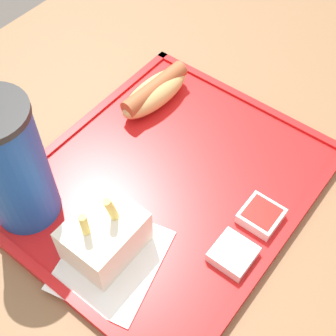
% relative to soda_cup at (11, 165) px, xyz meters
% --- Properties ---
extents(dining_table, '(1.25, 0.95, 0.71)m').
position_rel_soda_cup_xyz_m(dining_table, '(0.17, -0.15, -0.45)').
color(dining_table, brown).
rests_on(dining_table, ground_plane).
extents(food_tray, '(0.40, 0.33, 0.01)m').
position_rel_soda_cup_xyz_m(food_tray, '(0.14, -0.11, -0.09)').
color(food_tray, red).
rests_on(food_tray, dining_table).
extents(paper_napkin, '(0.15, 0.14, 0.00)m').
position_rel_soda_cup_xyz_m(paper_napkin, '(0.01, -0.13, -0.09)').
color(paper_napkin, white).
rests_on(paper_napkin, food_tray).
extents(soda_cup, '(0.08, 0.08, 0.21)m').
position_rel_soda_cup_xyz_m(soda_cup, '(0.00, 0.00, 0.00)').
color(soda_cup, '#194CA5').
rests_on(soda_cup, food_tray).
extents(hot_dog_far, '(0.13, 0.06, 0.04)m').
position_rel_soda_cup_xyz_m(hot_dog_far, '(0.24, -0.01, -0.07)').
color(hot_dog_far, tan).
rests_on(hot_dog_far, food_tray).
extents(fries_carton, '(0.09, 0.07, 0.09)m').
position_rel_soda_cup_xyz_m(fries_carton, '(0.02, -0.12, -0.06)').
color(fries_carton, silver).
rests_on(fries_carton, food_tray).
extents(sauce_cup_mayo, '(0.05, 0.05, 0.02)m').
position_rel_soda_cup_xyz_m(sauce_cup_mayo, '(0.10, -0.24, -0.08)').
color(sauce_cup_mayo, silver).
rests_on(sauce_cup_mayo, food_tray).
extents(sauce_cup_ketchup, '(0.05, 0.05, 0.02)m').
position_rel_soda_cup_xyz_m(sauce_cup_ketchup, '(0.16, -0.24, -0.08)').
color(sauce_cup_ketchup, silver).
rests_on(sauce_cup_ketchup, food_tray).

